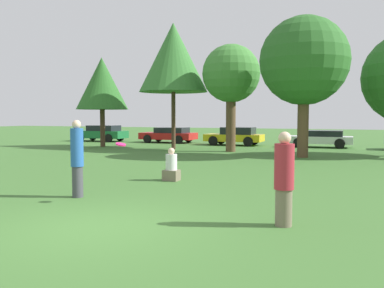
% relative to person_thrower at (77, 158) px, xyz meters
% --- Properties ---
extents(ground_plane, '(120.00, 120.00, 0.00)m').
position_rel_person_thrower_xyz_m(ground_plane, '(2.06, -2.17, -0.99)').
color(ground_plane, '#3D6B2D').
extents(person_thrower, '(0.32, 0.32, 1.93)m').
position_rel_person_thrower_xyz_m(person_thrower, '(0.00, 0.00, 0.00)').
color(person_thrower, '#3F3F47').
rests_on(person_thrower, ground).
extents(person_catcher, '(0.36, 0.36, 1.74)m').
position_rel_person_thrower_xyz_m(person_catcher, '(5.23, -0.81, -0.11)').
color(person_catcher, '#726651').
rests_on(person_catcher, ground).
extents(frisbee, '(0.24, 0.24, 0.10)m').
position_rel_person_thrower_xyz_m(frisbee, '(1.38, -0.19, 0.39)').
color(frisbee, '#F21E72').
extents(bystander_sitting, '(0.48, 0.40, 1.03)m').
position_rel_person_thrower_xyz_m(bystander_sitting, '(1.05, 3.30, -0.57)').
color(bystander_sitting, '#726651').
rests_on(bystander_sitting, ground).
extents(tree_0, '(3.38, 3.38, 5.84)m').
position_rel_person_thrower_xyz_m(tree_0, '(-9.21, 14.66, 3.15)').
color(tree_0, '#473323').
rests_on(tree_0, ground).
extents(tree_1, '(4.17, 4.17, 7.66)m').
position_rel_person_thrower_xyz_m(tree_1, '(-4.07, 14.67, 4.58)').
color(tree_1, '#473323').
rests_on(tree_1, ground).
extents(tree_2, '(3.26, 3.26, 6.05)m').
position_rel_person_thrower_xyz_m(tree_2, '(-0.27, 14.18, 3.35)').
color(tree_2, brown).
rests_on(tree_2, ground).
extents(tree_3, '(4.29, 4.29, 6.84)m').
position_rel_person_thrower_xyz_m(tree_3, '(3.95, 12.33, 3.67)').
color(tree_3, brown).
rests_on(tree_3, ground).
extents(parked_car_green, '(4.26, 1.92, 1.28)m').
position_rel_person_thrower_xyz_m(parked_car_green, '(-12.62, 19.48, -0.31)').
color(parked_car_green, '#196633').
rests_on(parked_car_green, ground).
extents(parked_car_red, '(4.14, 2.09, 1.16)m').
position_rel_person_thrower_xyz_m(parked_car_red, '(-6.86, 19.99, -0.37)').
color(parked_car_red, red).
rests_on(parked_car_red, ground).
extents(parked_car_yellow, '(3.96, 1.98, 1.25)m').
position_rel_person_thrower_xyz_m(parked_car_yellow, '(-1.44, 19.22, -0.33)').
color(parked_car_yellow, gold).
rests_on(parked_car_yellow, ground).
extents(parked_car_white, '(4.05, 1.90, 1.09)m').
position_rel_person_thrower_xyz_m(parked_car_white, '(4.24, 19.44, -0.39)').
color(parked_car_white, silver).
rests_on(parked_car_white, ground).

